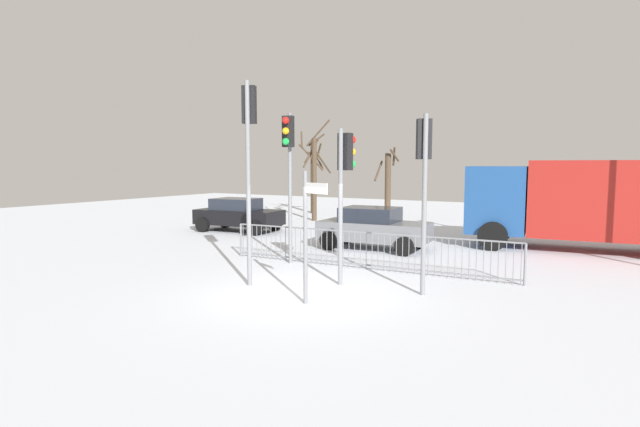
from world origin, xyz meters
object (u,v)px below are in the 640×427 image
at_px(bare_tree_right, 314,174).
at_px(traffic_light_rear_left, 424,163).
at_px(direction_sign_post, 307,230).
at_px(car_black_near, 238,214).
at_px(traffic_light_mid_left, 249,137).
at_px(traffic_light_foreground_right, 345,171).
at_px(car_grey_trailing, 373,227).
at_px(delivery_truck, 578,200).
at_px(bare_tree_centre, 388,183).
at_px(bare_tree_left, 314,175).
at_px(traffic_light_rear_right, 288,154).

bearing_deg(bare_tree_right, traffic_light_rear_left, -49.58).
bearing_deg(direction_sign_post, car_black_near, 158.87).
xyz_separation_m(traffic_light_mid_left, traffic_light_foreground_right, (1.98, 1.21, -0.81)).
bearing_deg(traffic_light_rear_left, car_black_near, 118.28).
distance_m(car_grey_trailing, delivery_truck, 7.06).
relative_size(direction_sign_post, bare_tree_centre, 0.72).
relative_size(traffic_light_rear_left, direction_sign_post, 1.44).
distance_m(traffic_light_foreground_right, bare_tree_left, 18.25).
bearing_deg(car_grey_trailing, bare_tree_right, 129.69).
relative_size(traffic_light_rear_right, bare_tree_left, 1.05).
height_order(car_black_near, delivery_truck, delivery_truck).
relative_size(traffic_light_rear_right, car_black_near, 1.13).
bearing_deg(delivery_truck, traffic_light_rear_right, 38.47).
distance_m(traffic_light_rear_left, bare_tree_centre, 17.12).
relative_size(traffic_light_mid_left, traffic_light_foreground_right, 1.29).
xyz_separation_m(traffic_light_rear_left, car_grey_trailing, (-3.48, 5.01, -2.22)).
xyz_separation_m(traffic_light_foreground_right, bare_tree_left, (-10.07, 15.22, -0.48)).
bearing_deg(delivery_truck, traffic_light_mid_left, 49.75).
bearing_deg(traffic_light_mid_left, delivery_truck, 32.99).
distance_m(traffic_light_foreground_right, traffic_light_rear_right, 2.96).
xyz_separation_m(traffic_light_mid_left, delivery_truck, (6.64, 9.54, -1.87)).
bearing_deg(traffic_light_rear_left, delivery_truck, 40.75).
bearing_deg(traffic_light_foreground_right, direction_sign_post, -71.68).
bearing_deg(car_grey_trailing, traffic_light_foreground_right, -77.72).
height_order(traffic_light_rear_left, bare_tree_right, bare_tree_right).
bearing_deg(traffic_light_rear_left, direction_sign_post, -161.57).
bearing_deg(direction_sign_post, bare_tree_centre, 129.89).
bearing_deg(traffic_light_rear_right, delivery_truck, -154.04).
height_order(traffic_light_rear_left, bare_tree_centre, traffic_light_rear_left).
bearing_deg(bare_tree_centre, bare_tree_right, -125.14).
xyz_separation_m(direction_sign_post, bare_tree_right, (-8.17, 13.79, 0.89)).
bearing_deg(bare_tree_right, delivery_truck, -15.18).
bearing_deg(traffic_light_foreground_right, traffic_light_mid_left, -135.17).
bearing_deg(bare_tree_left, traffic_light_foreground_right, -56.50).
distance_m(traffic_light_rear_left, car_grey_trailing, 6.49).
xyz_separation_m(car_grey_trailing, car_black_near, (-7.11, 1.25, 0.00)).
bearing_deg(bare_tree_left, traffic_light_rear_right, -61.57).
xyz_separation_m(direction_sign_post, bare_tree_centre, (-5.53, 17.54, 0.36)).
distance_m(traffic_light_rear_right, bare_tree_centre, 14.47).
distance_m(traffic_light_foreground_right, car_grey_trailing, 5.68).
relative_size(traffic_light_rear_right, delivery_truck, 0.62).
height_order(traffic_light_mid_left, traffic_light_foreground_right, traffic_light_mid_left).
height_order(traffic_light_mid_left, delivery_truck, traffic_light_mid_left).
xyz_separation_m(bare_tree_centre, bare_tree_right, (-2.64, -3.75, 0.54)).
relative_size(traffic_light_rear_left, traffic_light_foreground_right, 1.07).
height_order(traffic_light_rear_left, traffic_light_foreground_right, traffic_light_rear_left).
distance_m(direction_sign_post, car_black_near, 12.17).
bearing_deg(delivery_truck, bare_tree_left, -30.43).
bearing_deg(direction_sign_post, bare_tree_right, 143.02).
bearing_deg(direction_sign_post, traffic_light_rear_left, 71.95).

